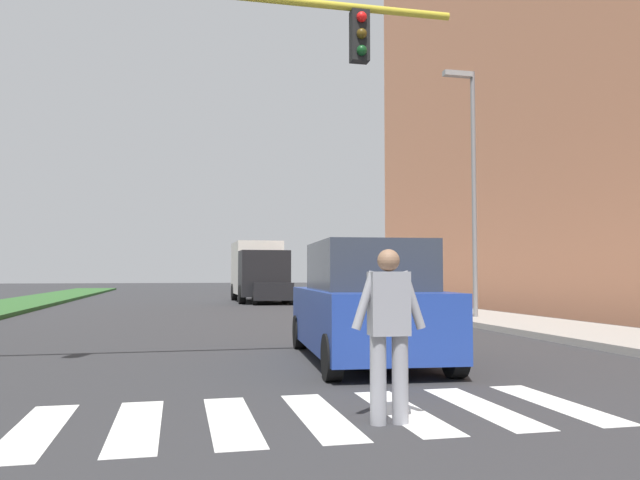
{
  "coord_description": "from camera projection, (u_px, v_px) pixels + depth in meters",
  "views": [
    {
      "loc": [
        -0.98,
        1.2,
        1.45
      ],
      "look_at": [
        2.57,
        16.8,
        2.31
      ],
      "focal_mm": 35.06,
      "sensor_mm": 36.0,
      "label": 1
    }
  ],
  "objects": [
    {
      "name": "ground_plane",
      "position": [
        200.0,
        306.0,
        28.18
      ],
      "size": [
        140.0,
        140.0,
        0.0
      ],
      "primitive_type": "plane",
      "color": "#2D2D30"
    },
    {
      "name": "suv_crossing",
      "position": [
        365.0,
        305.0,
        10.35
      ],
      "size": [
        2.27,
        4.73,
        1.97
      ],
      "color": "navy",
      "rests_on": "ground_plane"
    },
    {
      "name": "street_lamp_right",
      "position": [
        471.0,
        170.0,
        19.01
      ],
      "size": [
        1.02,
        0.24,
        7.5
      ],
      "color": "slate",
      "rests_on": "sidewalk_right"
    },
    {
      "name": "sedan_midblock",
      "position": [
        272.0,
        287.0,
        30.31
      ],
      "size": [
        2.26,
        4.19,
        1.69
      ],
      "color": "black",
      "rests_on": "ground_plane"
    },
    {
      "name": "sidewalk_right",
      "position": [
        389.0,
        304.0,
        28.07
      ],
      "size": [
        3.0,
        64.0,
        0.15
      ],
      "primitive_type": "cube",
      "color": "#9E9991",
      "rests_on": "ground_plane"
    },
    {
      "name": "crosswalk",
      "position": [
        276.0,
        418.0,
        6.27
      ],
      "size": [
        6.75,
        2.2,
        0.01
      ],
      "color": "silver",
      "rests_on": "ground_plane"
    },
    {
      "name": "pedestrian_performer",
      "position": [
        389.0,
        327.0,
        6.07
      ],
      "size": [
        0.75,
        0.26,
        1.69
      ],
      "color": "gray",
      "rests_on": "ground_plane"
    },
    {
      "name": "truck_box_delivery",
      "position": [
        258.0,
        270.0,
        32.19
      ],
      "size": [
        2.4,
        6.2,
        3.1
      ],
      "color": "black",
      "rests_on": "ground_plane"
    },
    {
      "name": "apartment_block_right",
      "position": [
        638.0,
        10.0,
        24.72
      ],
      "size": [
        11.17,
        29.45,
        23.74
      ],
      "primitive_type": "cube",
      "color": "tan",
      "rests_on": "ground_plane"
    }
  ]
}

